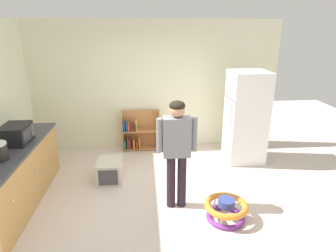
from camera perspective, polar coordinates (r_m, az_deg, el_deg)
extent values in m
plane|color=beige|center=(4.54, -0.80, -15.26)|extent=(12.00, 12.00, 0.00)
cube|color=#E9E7C5|center=(6.18, -2.36, 7.89)|extent=(5.20, 0.06, 2.70)
cube|color=tan|center=(4.88, -28.11, -9.23)|extent=(0.60, 2.34, 0.86)
cube|color=#414047|center=(4.70, -28.97, -4.37)|extent=(0.64, 2.38, 0.04)
sphere|color=silver|center=(4.08, -28.42, -12.88)|extent=(0.04, 0.04, 0.04)
sphere|color=silver|center=(4.71, -24.81, -7.96)|extent=(0.04, 0.04, 0.04)
sphere|color=silver|center=(5.37, -22.14, -4.21)|extent=(0.04, 0.04, 0.04)
cube|color=white|center=(5.77, 15.18, 1.67)|extent=(0.70, 0.68, 1.78)
cylinder|color=silver|center=(5.48, 12.25, 1.95)|extent=(0.02, 0.02, 0.50)
cube|color=#333333|center=(5.56, 12.09, 5.45)|extent=(0.01, 0.67, 0.01)
cube|color=#B97E48|center=(6.24, -8.94, -1.07)|extent=(0.02, 0.28, 0.85)
cube|color=#B97E48|center=(6.23, -1.76, -0.88)|extent=(0.02, 0.28, 0.85)
cube|color=#C0804C|center=(6.34, -5.35, -0.57)|extent=(0.80, 0.02, 0.85)
cube|color=#B97E48|center=(6.37, -5.24, -4.31)|extent=(0.76, 0.24, 0.02)
cube|color=#B97E48|center=(6.22, -5.36, -0.89)|extent=(0.76, 0.24, 0.02)
cube|color=#328F47|center=(6.31, -8.45, -3.61)|extent=(0.03, 0.17, 0.19)
cube|color=#215199|center=(6.16, -8.65, 0.00)|extent=(0.03, 0.17, 0.23)
cube|color=#204D96|center=(6.30, -7.96, -3.39)|extent=(0.02, 0.17, 0.24)
cube|color=#204EA6|center=(6.17, -8.09, -0.12)|extent=(0.03, 0.17, 0.19)
cube|color=#B12620|center=(6.30, -7.64, -3.50)|extent=(0.03, 0.17, 0.21)
cube|color=orange|center=(6.17, -7.75, -0.18)|extent=(0.02, 0.17, 0.18)
cube|color=orange|center=(6.30, -6.72, -3.55)|extent=(0.03, 0.17, 0.20)
cube|color=#B22429|center=(6.17, -7.30, -0.24)|extent=(0.03, 0.17, 0.16)
cube|color=red|center=(6.31, -6.15, -3.69)|extent=(0.03, 0.17, 0.16)
cube|color=#285A9F|center=(6.16, -6.41, -0.15)|extent=(0.02, 0.17, 0.18)
cube|color=gold|center=(6.30, -5.63, -3.43)|extent=(0.02, 0.17, 0.22)
cube|color=gold|center=(6.15, -6.29, 0.15)|extent=(0.03, 0.17, 0.24)
cylinder|color=#291C29|center=(4.29, 0.58, -10.86)|extent=(0.13, 0.13, 0.83)
cylinder|color=#291C29|center=(4.31, 2.74, -10.76)|extent=(0.13, 0.13, 0.83)
cube|color=slate|center=(4.00, 1.76, -2.11)|extent=(0.38, 0.22, 0.57)
cylinder|color=slate|center=(3.97, -1.68, -1.84)|extent=(0.09, 0.09, 0.48)
cylinder|color=slate|center=(4.02, 5.17, -1.63)|extent=(0.09, 0.09, 0.48)
sphere|color=tan|center=(3.87, 1.82, 3.23)|extent=(0.21, 0.21, 0.21)
ellipsoid|color=black|center=(3.86, 1.83, 4.05)|extent=(0.22, 0.22, 0.14)
torus|color=purple|center=(4.31, 11.27, -17.21)|extent=(0.54, 0.54, 0.07)
torus|color=orange|center=(4.20, 11.44, -15.18)|extent=(0.60, 0.60, 0.08)
cylinder|color=#334189|center=(4.18, 11.48, -14.62)|extent=(0.23, 0.23, 0.10)
cylinder|color=silver|center=(4.32, 14.29, -15.89)|extent=(0.02, 0.02, 0.18)
cylinder|color=silver|center=(4.38, 9.22, -14.92)|extent=(0.02, 0.02, 0.18)
cylinder|color=silver|center=(4.08, 10.53, -17.90)|extent=(0.02, 0.02, 0.18)
cube|color=beige|center=(5.20, -11.42, -8.53)|extent=(0.42, 0.54, 0.36)
cube|color=#424247|center=(4.96, -11.76, -10.02)|extent=(0.32, 0.01, 0.27)
cube|color=black|center=(4.86, -27.89, -1.40)|extent=(0.36, 0.48, 0.28)
cube|color=#2D2D33|center=(4.75, -26.07, -1.57)|extent=(0.01, 0.31, 0.20)
cube|color=#515156|center=(4.94, -25.22, -0.68)|extent=(0.01, 0.10, 0.20)
cylinder|color=green|center=(5.48, -26.08, 0.01)|extent=(0.08, 0.08, 0.09)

